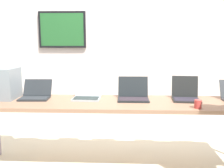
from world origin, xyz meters
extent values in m
cube|color=beige|center=(0.00, 0.00, -0.02)|extent=(8.00, 8.00, 0.04)
cube|color=silver|center=(0.00, 1.13, 1.25)|extent=(8.00, 0.06, 2.49)
cube|color=black|center=(-0.85, 1.08, 1.64)|extent=(0.71, 0.05, 0.54)
cube|color=#26612D|center=(-0.85, 1.06, 1.64)|extent=(0.65, 0.02, 0.48)
cube|color=#9B6F54|center=(0.00, 0.00, 0.77)|extent=(3.28, 0.70, 0.04)
cube|color=gray|center=(-1.39, 0.10, 0.97)|extent=(0.40, 0.35, 0.36)
cube|color=#23282B|center=(-0.97, 0.06, 0.80)|extent=(0.35, 0.24, 0.02)
cube|color=#2E3236|center=(-0.97, 0.05, 0.81)|extent=(0.32, 0.18, 0.00)
cube|color=#23282B|center=(-0.98, 0.22, 0.91)|extent=(0.35, 0.13, 0.19)
cube|color=#295130|center=(-0.98, 0.23, 0.91)|extent=(0.32, 0.11, 0.17)
cube|color=#A8B4B8|center=(-0.35, 0.08, 0.80)|extent=(0.33, 0.24, 0.02)
cube|color=#27302F|center=(-0.35, 0.07, 0.81)|extent=(0.30, 0.19, 0.00)
cube|color=#A8B4B8|center=(-0.35, 0.25, 0.91)|extent=(0.32, 0.13, 0.20)
cube|color=silver|center=(-0.35, 0.25, 0.91)|extent=(0.29, 0.11, 0.17)
cube|color=black|center=(0.20, 0.06, 0.80)|extent=(0.36, 0.25, 0.02)
cube|color=#32282F|center=(0.20, 0.05, 0.81)|extent=(0.33, 0.20, 0.00)
cube|color=black|center=(0.20, 0.23, 0.93)|extent=(0.36, 0.10, 0.23)
cube|color=#18272A|center=(0.20, 0.23, 0.93)|extent=(0.33, 0.08, 0.21)
cube|color=#252726|center=(0.81, 0.07, 0.80)|extent=(0.33, 0.28, 0.02)
cube|color=#2D2834|center=(0.81, 0.06, 0.81)|extent=(0.29, 0.23, 0.00)
cube|color=#252726|center=(0.82, 0.23, 0.94)|extent=(0.31, 0.09, 0.25)
cube|color=#15252B|center=(0.82, 0.23, 0.93)|extent=(0.28, 0.07, 0.22)
cylinder|color=#C33B37|center=(0.85, -0.25, 0.84)|extent=(0.07, 0.07, 0.09)
camera|label=1|loc=(0.08, -2.79, 1.47)|focal=40.37mm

